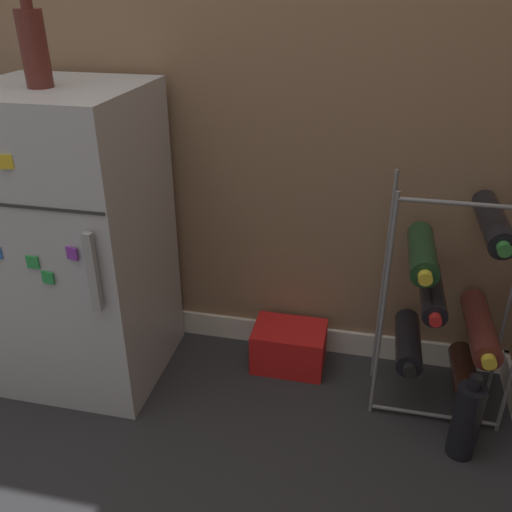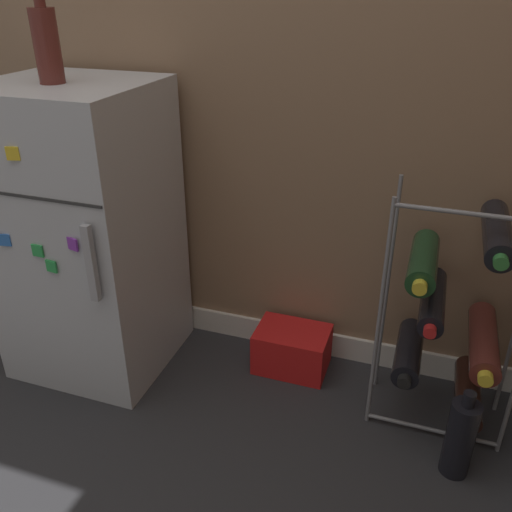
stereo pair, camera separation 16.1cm
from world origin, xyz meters
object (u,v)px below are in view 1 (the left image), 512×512
(soda_box, at_px, (289,347))
(loose_bottle_floor, at_px, (466,420))
(fridge_top_bottle, at_px, (34,47))
(mini_fridge, at_px, (77,242))
(wine_rack, at_px, (451,306))

(soda_box, distance_m, loose_bottle_floor, 0.62)
(fridge_top_bottle, bearing_deg, soda_box, 14.68)
(soda_box, xyz_separation_m, loose_bottle_floor, (0.54, -0.29, 0.05))
(mini_fridge, distance_m, loose_bottle_floor, 1.26)
(soda_box, bearing_deg, mini_fridge, -167.91)
(loose_bottle_floor, bearing_deg, fridge_top_bottle, 174.69)
(wine_rack, xyz_separation_m, loose_bottle_floor, (0.06, -0.20, -0.24))
(mini_fridge, xyz_separation_m, wine_rack, (1.14, 0.05, -0.11))
(mini_fridge, distance_m, soda_box, 0.78)
(mini_fridge, bearing_deg, fridge_top_bottle, -102.44)
(wine_rack, distance_m, soda_box, 0.57)
(wine_rack, relative_size, fridge_top_bottle, 3.14)
(fridge_top_bottle, bearing_deg, wine_rack, 4.30)
(wine_rack, bearing_deg, soda_box, 169.63)
(wine_rack, height_order, soda_box, wine_rack)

